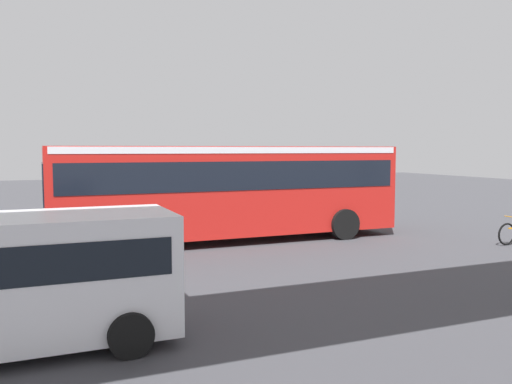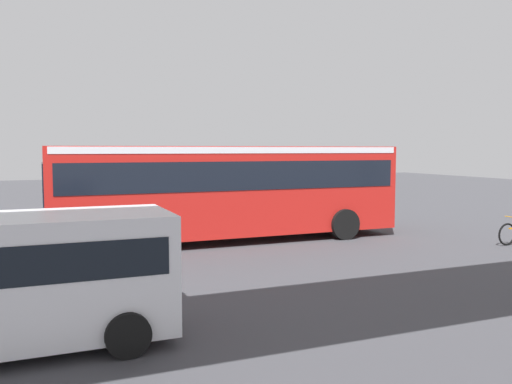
% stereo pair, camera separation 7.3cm
% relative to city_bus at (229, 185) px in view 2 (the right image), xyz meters
% --- Properties ---
extents(ground, '(80.00, 80.00, 0.00)m').
position_rel_city_bus_xyz_m(ground, '(1.00, -0.42, -1.88)').
color(ground, '#424247').
extents(city_bus, '(11.54, 2.85, 3.15)m').
position_rel_city_bus_xyz_m(city_bus, '(0.00, 0.00, 0.00)').
color(city_bus, red).
rests_on(city_bus, ground).
extents(parked_van, '(4.80, 2.17, 2.05)m').
position_rel_city_bus_xyz_m(parked_van, '(6.29, 7.82, -0.70)').
color(parked_van, silver).
rests_on(parked_van, ground).
extents(traffic_sign, '(0.08, 0.60, 2.80)m').
position_rel_city_bus_xyz_m(traffic_sign, '(3.64, -3.91, 0.01)').
color(traffic_sign, slate).
rests_on(traffic_sign, ground).
extents(lane_dash_leftmost, '(2.00, 0.20, 0.01)m').
position_rel_city_bus_xyz_m(lane_dash_leftmost, '(-3.00, -2.73, -1.88)').
color(lane_dash_leftmost, silver).
rests_on(lane_dash_leftmost, ground).
extents(lane_dash_left, '(2.00, 0.20, 0.01)m').
position_rel_city_bus_xyz_m(lane_dash_left, '(1.00, -2.73, -1.88)').
color(lane_dash_left, silver).
rests_on(lane_dash_left, ground).
extents(lane_dash_centre, '(2.00, 0.20, 0.01)m').
position_rel_city_bus_xyz_m(lane_dash_centre, '(5.00, -2.73, -1.88)').
color(lane_dash_centre, silver).
rests_on(lane_dash_centre, ground).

